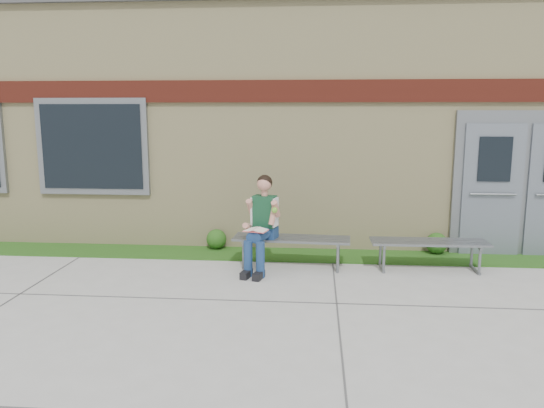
{
  "coord_description": "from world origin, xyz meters",
  "views": [
    {
      "loc": [
        0.73,
        -5.62,
        2.3
      ],
      "look_at": [
        0.11,
        1.7,
        1.0
      ],
      "focal_mm": 35.0,
      "sensor_mm": 36.0,
      "label": 1
    }
  ],
  "objects": [
    {
      "name": "ground",
      "position": [
        0.0,
        0.0,
        0.0
      ],
      "size": [
        80.0,
        80.0,
        0.0
      ],
      "primitive_type": "plane",
      "color": "#9E9E99",
      "rests_on": "ground"
    },
    {
      "name": "grass_strip",
      "position": [
        0.0,
        2.6,
        0.01
      ],
      "size": [
        16.0,
        0.8,
        0.02
      ],
      "primitive_type": "cube",
      "color": "#274813",
      "rests_on": "ground"
    },
    {
      "name": "school_building",
      "position": [
        -0.0,
        5.99,
        2.1
      ],
      "size": [
        16.2,
        6.22,
        4.2
      ],
      "color": "beige",
      "rests_on": "ground"
    },
    {
      "name": "bench_left",
      "position": [
        0.38,
        2.0,
        0.34
      ],
      "size": [
        1.75,
        0.58,
        0.45
      ],
      "rotation": [
        0.0,
        0.0,
        -0.06
      ],
      "color": "slate",
      "rests_on": "ground"
    },
    {
      "name": "bench_right",
      "position": [
        2.38,
        2.0,
        0.34
      ],
      "size": [
        1.68,
        0.49,
        0.44
      ],
      "rotation": [
        0.0,
        0.0,
        0.02
      ],
      "color": "slate",
      "rests_on": "ground"
    },
    {
      "name": "girl",
      "position": [
        -0.05,
        1.79,
        0.71
      ],
      "size": [
        0.53,
        0.89,
        1.38
      ],
      "rotation": [
        0.0,
        0.0,
        -0.25
      ],
      "color": "navy",
      "rests_on": "ground"
    },
    {
      "name": "shrub_mid",
      "position": [
        -0.91,
        2.85,
        0.18
      ],
      "size": [
        0.33,
        0.33,
        0.33
      ],
      "primitive_type": "sphere",
      "color": "#274813",
      "rests_on": "grass_strip"
    },
    {
      "name": "shrub_east",
      "position": [
        2.68,
        2.85,
        0.19
      ],
      "size": [
        0.34,
        0.34,
        0.34
      ],
      "primitive_type": "sphere",
      "color": "#274813",
      "rests_on": "grass_strip"
    }
  ]
}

